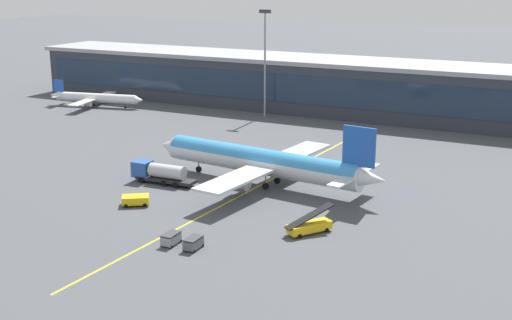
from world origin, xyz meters
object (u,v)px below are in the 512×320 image
at_px(pushback_tug, 136,200).
at_px(baggage_cart_0, 171,239).
at_px(belt_loader, 309,226).
at_px(fuel_tanker, 160,173).
at_px(commuter_jet_far, 96,98).
at_px(baggage_cart_1, 193,243).
at_px(main_airliner, 262,161).

height_order(pushback_tug, baggage_cart_0, baggage_cart_0).
xyz_separation_m(belt_loader, pushback_tug, (-26.50, -1.14, -0.14)).
relative_size(fuel_tanker, commuter_jet_far, 0.43).
distance_m(fuel_tanker, baggage_cart_1, 27.97).
distance_m(fuel_tanker, baggage_cart_0, 25.93).
xyz_separation_m(fuel_tanker, belt_loader, (29.58, -9.29, -0.76)).
bearing_deg(baggage_cart_1, main_airliner, 98.59).
bearing_deg(pushback_tug, fuel_tanker, 106.44).
bearing_deg(belt_loader, commuter_jet_far, 145.47).
xyz_separation_m(fuel_tanker, baggage_cart_1, (19.01, -20.49, -0.96)).
distance_m(baggage_cart_0, commuter_jet_far, 94.53).
xyz_separation_m(fuel_tanker, pushback_tug, (3.08, -10.43, -0.90)).
bearing_deg(fuel_tanker, baggage_cart_1, -47.14).
distance_m(main_airliner, commuter_jet_far, 76.97).
relative_size(main_airliner, baggage_cart_0, 15.61).
xyz_separation_m(main_airliner, baggage_cart_1, (4.10, -27.15, -3.03)).
bearing_deg(baggage_cart_0, belt_loader, 39.24).
bearing_deg(fuel_tanker, baggage_cart_0, -52.40).
relative_size(fuel_tanker, baggage_cart_1, 4.08).
bearing_deg(fuel_tanker, belt_loader, -17.44).
bearing_deg(pushback_tug, commuter_jet_far, 133.72).
bearing_deg(belt_loader, baggage_cart_1, -133.33).
bearing_deg(baggage_cart_1, fuel_tanker, 132.86).
bearing_deg(commuter_jet_far, fuel_tanker, -42.13).
bearing_deg(belt_loader, fuel_tanker, 162.56).
height_order(main_airliner, belt_loader, main_airliner).
bearing_deg(baggage_cart_0, commuter_jet_far, 135.07).
distance_m(baggage_cart_1, commuter_jet_far, 96.79).
relative_size(belt_loader, baggage_cart_0, 2.43).
bearing_deg(commuter_jet_far, baggage_cart_0, -44.93).
distance_m(belt_loader, baggage_cart_0, 17.77).
xyz_separation_m(baggage_cart_0, commuter_jet_far, (-66.91, 66.76, 1.53)).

